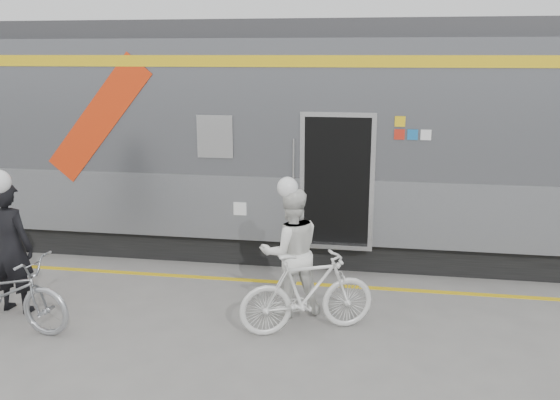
% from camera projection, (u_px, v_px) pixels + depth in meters
% --- Properties ---
extents(ground, '(90.00, 90.00, 0.00)m').
position_uv_depth(ground, '(249.00, 346.00, 7.43)').
color(ground, slate).
rests_on(ground, ground).
extents(train, '(24.00, 3.17, 4.10)m').
position_uv_depth(train, '(227.00, 136.00, 11.17)').
color(train, black).
rests_on(train, ground).
extents(safety_strip, '(24.00, 0.12, 0.01)m').
position_uv_depth(safety_strip, '(278.00, 282.00, 9.49)').
color(safety_strip, gold).
rests_on(safety_strip, ground).
extents(man, '(0.74, 0.53, 1.88)m').
position_uv_depth(man, '(11.00, 247.00, 8.24)').
color(man, black).
rests_on(man, ground).
extents(bicycle_left, '(2.04, 0.92, 1.04)m').
position_uv_depth(bicycle_left, '(3.00, 292.00, 7.78)').
color(bicycle_left, '#A3A5AA').
rests_on(bicycle_left, ground).
extents(woman, '(1.07, 0.97, 1.80)m').
position_uv_depth(woman, '(291.00, 252.00, 8.18)').
color(woman, white).
rests_on(woman, ground).
extents(bicycle_right, '(1.87, 1.18, 1.09)m').
position_uv_depth(bicycle_right, '(307.00, 293.00, 7.69)').
color(bicycle_right, silver).
rests_on(bicycle_right, ground).
extents(helmet_man, '(0.33, 0.33, 0.33)m').
position_uv_depth(helmet_man, '(2.00, 169.00, 7.97)').
color(helmet_man, white).
rests_on(helmet_man, man).
extents(helmet_woman, '(0.29, 0.29, 0.29)m').
position_uv_depth(helmet_woman, '(291.00, 178.00, 7.93)').
color(helmet_woman, white).
rests_on(helmet_woman, woman).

